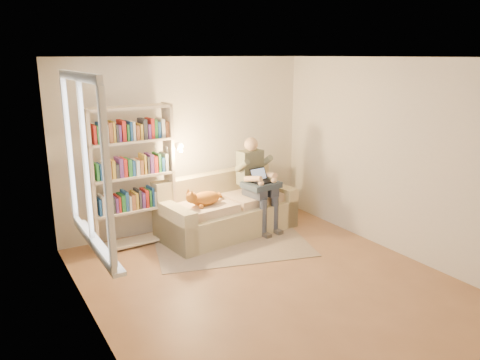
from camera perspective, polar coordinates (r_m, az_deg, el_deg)
floor at (r=5.74m, az=3.46°, el=-12.21°), size 4.50×4.50×0.00m
ceiling at (r=5.11m, az=3.93°, el=14.71°), size 4.00×4.50×0.02m
wall_left at (r=4.50m, az=-17.88°, el=-2.87°), size 0.02×4.50×2.60m
wall_right at (r=6.59m, az=18.20°, el=2.67°), size 0.02×4.50×2.60m
wall_back at (r=7.20m, az=-6.52°, el=4.32°), size 4.00×0.02×2.60m
wall_front at (r=3.74m, az=23.70°, el=-7.07°), size 4.00×0.02×2.60m
window at (r=4.67m, az=-17.89°, el=-1.24°), size 0.12×1.52×1.69m
sofa at (r=7.10m, az=-1.71°, el=-3.94°), size 2.15×1.16×0.87m
person at (r=7.11m, az=1.93°, el=0.20°), size 0.45×0.65×1.42m
cat at (r=6.62m, az=-4.55°, el=-2.25°), size 0.66×0.29×0.25m
blanket at (r=7.02m, az=2.45°, el=-0.60°), size 0.55×0.47×0.09m
laptop at (r=7.00m, az=2.41°, el=0.18°), size 0.31×0.29×0.24m
bookshelf at (r=6.57m, az=-13.07°, el=1.17°), size 1.32×0.36×1.98m
rug at (r=6.68m, az=-0.80°, el=-8.07°), size 2.40×1.80×0.01m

